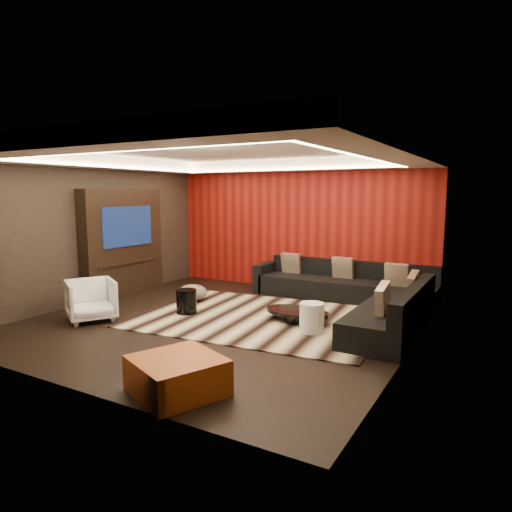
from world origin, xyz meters
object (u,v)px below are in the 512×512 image
Objects in this scene: coffee_table at (297,316)px; armchair at (91,300)px; drum_stool at (186,301)px; white_side_table at (312,318)px; orange_ottoman at (177,375)px; sectional_sofa at (359,296)px.

coffee_table is 1.47× the size of armchair.
armchair is (-1.14, -1.09, 0.12)m from drum_stool.
armchair is (-3.05, -1.59, 0.23)m from coffee_table.
white_side_table is (0.43, -0.41, 0.12)m from coffee_table.
armchair is at bearing 154.11° from orange_ottoman.
coffee_table is 2.66× the size of drum_stool.
drum_stool is (-1.91, -0.49, 0.12)m from coffee_table.
coffee_table is at bearing 136.37° from white_side_table.
coffee_table is 1.45m from sectional_sofa.
orange_ottoman is at bearing -90.03° from coffee_table.
sectional_sofa is (0.20, 1.71, 0.03)m from white_side_table.
armchair is at bearing -136.31° from drum_stool.
white_side_table reaches higher than drum_stool.
white_side_table is at bearing -39.97° from armchair.
sectional_sofa is at bearing 81.70° from orange_ottoman.
armchair reaches higher than drum_stool.
white_side_table is at bearing 80.73° from orange_ottoman.
drum_stool is 3.11m from sectional_sofa.
white_side_table is 2.69m from orange_ottoman.
orange_ottoman is 4.41m from sectional_sofa.
orange_ottoman is at bearing -98.30° from sectional_sofa.
drum_stool reaches higher than coffee_table.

